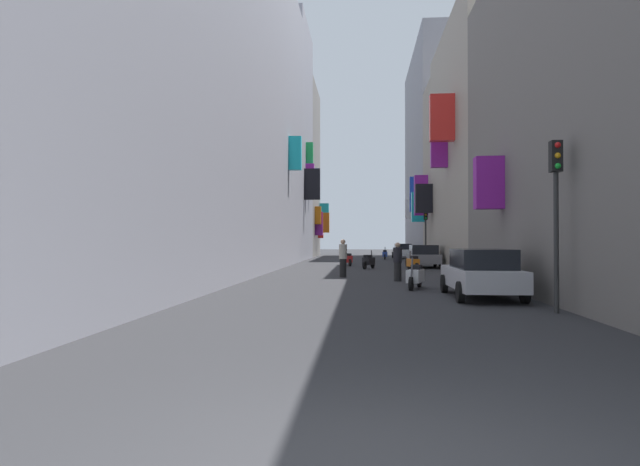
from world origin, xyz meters
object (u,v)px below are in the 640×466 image
at_px(scooter_blue, 385,254).
at_px(traffic_light_near_corner, 556,195).
at_px(parked_car_silver, 481,272).
at_px(traffic_light_far_corner, 426,227).
at_px(scooter_white, 415,276).
at_px(pedestrian_crossing, 398,262).
at_px(scooter_red, 347,259).
at_px(parked_car_grey, 423,256).
at_px(scooter_orange, 413,263).
at_px(scooter_black, 369,261).
at_px(pedestrian_near_left, 343,258).
at_px(parked_car_white, 403,251).

distance_m(scooter_blue, traffic_light_near_corner, 36.48).
bearing_deg(parked_car_silver, traffic_light_far_corner, 87.47).
bearing_deg(scooter_white, scooter_blue, 89.69).
xyz_separation_m(scooter_white, pedestrian_crossing, (-0.40, 3.60, 0.36)).
xyz_separation_m(scooter_red, traffic_light_near_corner, (5.64, -23.48, 2.36)).
relative_size(parked_car_silver, pedestrian_crossing, 2.72).
distance_m(parked_car_grey, scooter_white, 15.33).
height_order(scooter_orange, scooter_black, same).
relative_size(parked_car_grey, traffic_light_near_corner, 0.95).
bearing_deg(scooter_red, pedestrian_crossing, -79.57).
relative_size(scooter_orange, scooter_black, 1.11).
xyz_separation_m(parked_car_silver, pedestrian_near_left, (-4.49, 8.81, 0.12)).
distance_m(scooter_orange, scooter_white, 11.52).
xyz_separation_m(scooter_blue, pedestrian_crossing, (-0.56, -26.43, 0.36)).
height_order(scooter_orange, scooter_white, same).
distance_m(parked_car_silver, scooter_white, 3.38).
bearing_deg(pedestrian_crossing, traffic_light_near_corner, -72.41).
height_order(scooter_red, scooter_black, same).
distance_m(pedestrian_crossing, traffic_light_near_corner, 10.56).
xyz_separation_m(parked_car_grey, scooter_black, (-3.48, -1.65, -0.29)).
bearing_deg(parked_car_grey, scooter_white, -97.39).
bearing_deg(parked_car_silver, scooter_black, 101.00).
xyz_separation_m(scooter_blue, scooter_orange, (0.82, -18.55, -0.00)).
bearing_deg(parked_car_silver, scooter_orange, 92.81).
relative_size(parked_car_silver, scooter_black, 2.58).
bearing_deg(scooter_black, traffic_light_far_corner, 57.95).
height_order(scooter_blue, pedestrian_crossing, pedestrian_crossing).
relative_size(pedestrian_near_left, traffic_light_near_corner, 0.43).
xyz_separation_m(pedestrian_crossing, traffic_light_far_corner, (3.11, 16.69, 1.90)).
distance_m(scooter_blue, scooter_red, 13.19).
height_order(parked_car_grey, scooter_orange, parked_car_grey).
height_order(parked_car_grey, traffic_light_far_corner, traffic_light_far_corner).
bearing_deg(scooter_blue, traffic_light_near_corner, -85.95).
relative_size(parked_car_silver, scooter_red, 2.62).
xyz_separation_m(parked_car_silver, traffic_light_near_corner, (1.05, -3.37, 2.05)).
distance_m(traffic_light_near_corner, traffic_light_far_corner, 26.57).
bearing_deg(pedestrian_near_left, parked_car_white, 79.97).
bearing_deg(parked_car_grey, scooter_red, 157.69).
xyz_separation_m(scooter_black, traffic_light_near_corner, (4.25, -19.83, 2.36)).
relative_size(scooter_orange, pedestrian_crossing, 1.17).
relative_size(parked_car_grey, scooter_red, 2.30).
distance_m(parked_car_white, scooter_black, 19.75).
bearing_deg(parked_car_grey, scooter_blue, 96.96).
xyz_separation_m(parked_car_grey, parked_car_silver, (-0.28, -18.11, 0.02)).
xyz_separation_m(parked_car_grey, traffic_light_near_corner, (0.76, -21.48, 2.07)).
height_order(parked_car_white, scooter_blue, parked_car_white).
bearing_deg(parked_car_silver, parked_car_grey, 89.10).
bearing_deg(pedestrian_crossing, parked_car_white, 85.36).
xyz_separation_m(scooter_white, traffic_light_far_corner, (2.71, 20.29, 2.26)).
relative_size(scooter_red, scooter_orange, 0.89).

